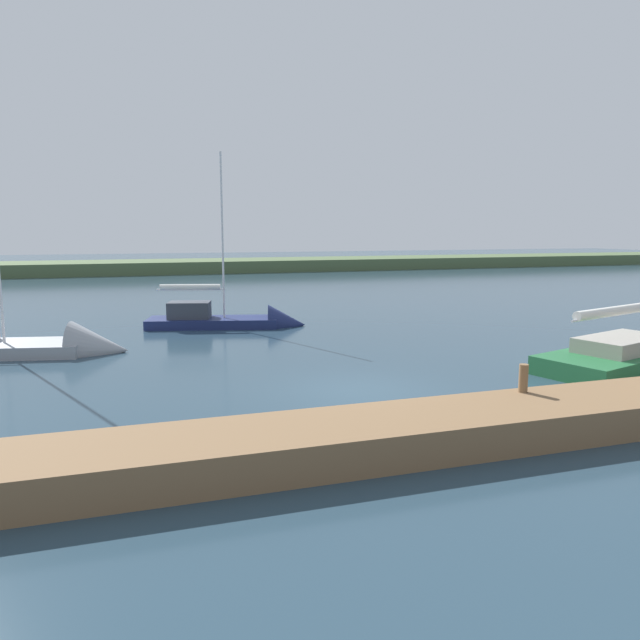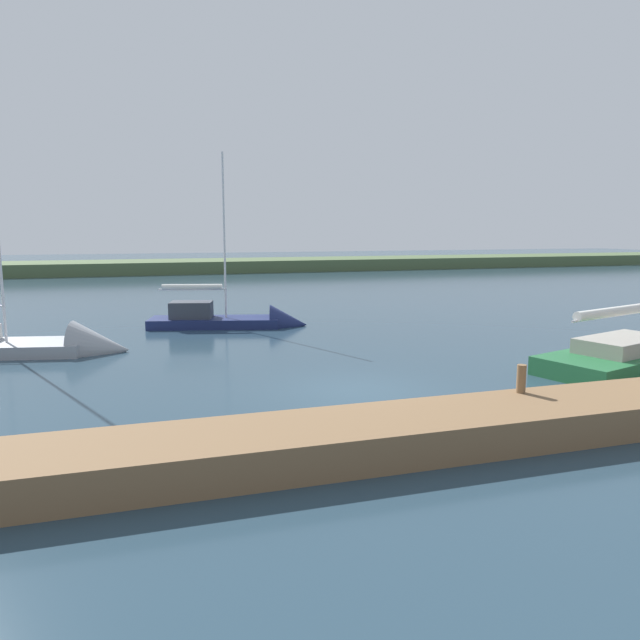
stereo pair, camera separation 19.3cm
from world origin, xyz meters
name	(u,v)px [view 1 (the left image)]	position (x,y,z in m)	size (l,w,h in m)	color
ground_plane	(360,391)	(0.00, 0.00, 0.00)	(200.00, 200.00, 0.00)	#263D4C
far_shoreline	(188,272)	(0.00, -48.03, 0.00)	(180.00, 8.00, 2.40)	#4C603D
dock_pier	(439,429)	(0.00, 4.27, 0.36)	(25.01, 2.09, 0.71)	brown
mooring_post_near	(523,378)	(-2.50, 3.54, 1.03)	(0.20, 0.20, 0.63)	brown
sailboat_near_dock	(238,323)	(1.23, -11.67, 0.18)	(7.22, 3.48, 8.49)	navy
sailboat_far_right	(24,350)	(9.38, -8.03, 0.17)	(8.72, 3.79, 10.49)	gray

